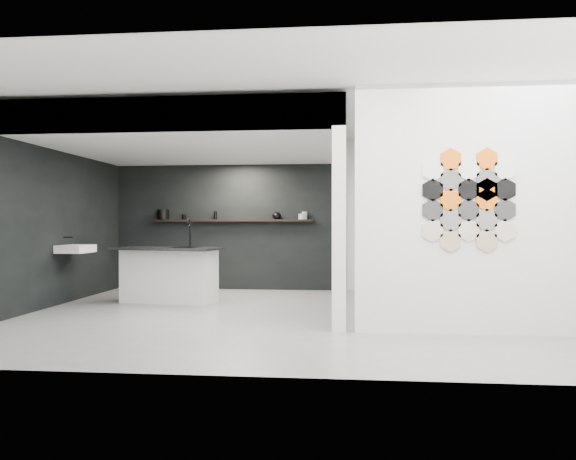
{
  "coord_description": "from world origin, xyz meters",
  "views": [
    {
      "loc": [
        0.88,
        -7.46,
        1.23
      ],
      "look_at": [
        0.1,
        0.3,
        1.15
      ],
      "focal_mm": 35.0,
      "sensor_mm": 36.0,
      "label": 1
    }
  ],
  "objects_px": {
    "wall_basin": "(76,249)",
    "kettle": "(277,216)",
    "bottle_dark": "(215,215)",
    "utensil_cup": "(184,217)",
    "partition_panel": "(465,209)",
    "glass_bowl": "(302,217)",
    "kitchen_island": "(169,274)",
    "glass_vase": "(305,216)",
    "stockpot": "(163,215)"
  },
  "relations": [
    {
      "from": "wall_basin",
      "to": "kettle",
      "type": "distance_m",
      "value": 3.58
    },
    {
      "from": "bottle_dark",
      "to": "utensil_cup",
      "type": "distance_m",
      "value": 0.6
    },
    {
      "from": "partition_panel",
      "to": "glass_bowl",
      "type": "xyz_separation_m",
      "value": [
        -2.12,
        3.87,
        -0.03
      ]
    },
    {
      "from": "utensil_cup",
      "to": "bottle_dark",
      "type": "bearing_deg",
      "value": 0.0
    },
    {
      "from": "kettle",
      "to": "utensil_cup",
      "type": "distance_m",
      "value": 1.76
    },
    {
      "from": "kitchen_island",
      "to": "utensil_cup",
      "type": "distance_m",
      "value": 2.02
    },
    {
      "from": "glass_vase",
      "to": "bottle_dark",
      "type": "bearing_deg",
      "value": 180.0
    },
    {
      "from": "wall_basin",
      "to": "glass_vase",
      "type": "height_order",
      "value": "glass_vase"
    },
    {
      "from": "partition_panel",
      "to": "utensil_cup",
      "type": "height_order",
      "value": "partition_panel"
    },
    {
      "from": "stockpot",
      "to": "kitchen_island",
      "type": "bearing_deg",
      "value": -68.94
    },
    {
      "from": "partition_panel",
      "to": "glass_vase",
      "type": "distance_m",
      "value": 4.39
    },
    {
      "from": "stockpot",
      "to": "bottle_dark",
      "type": "relative_size",
      "value": 1.45
    },
    {
      "from": "kettle",
      "to": "glass_vase",
      "type": "relative_size",
      "value": 1.13
    },
    {
      "from": "kitchen_island",
      "to": "bottle_dark",
      "type": "relative_size",
      "value": 11.18
    },
    {
      "from": "partition_panel",
      "to": "glass_bowl",
      "type": "height_order",
      "value": "partition_panel"
    },
    {
      "from": "glass_vase",
      "to": "kitchen_island",
      "type": "bearing_deg",
      "value": -138.46
    },
    {
      "from": "stockpot",
      "to": "kettle",
      "type": "xyz_separation_m",
      "value": [
        2.17,
        0.0,
        -0.02
      ]
    },
    {
      "from": "glass_bowl",
      "to": "bottle_dark",
      "type": "height_order",
      "value": "bottle_dark"
    },
    {
      "from": "wall_basin",
      "to": "glass_bowl",
      "type": "relative_size",
      "value": 4.17
    },
    {
      "from": "stockpot",
      "to": "wall_basin",
      "type": "bearing_deg",
      "value": -108.72
    },
    {
      "from": "partition_panel",
      "to": "glass_bowl",
      "type": "bearing_deg",
      "value": 118.74
    },
    {
      "from": "glass_bowl",
      "to": "utensil_cup",
      "type": "distance_m",
      "value": 2.24
    },
    {
      "from": "bottle_dark",
      "to": "glass_bowl",
      "type": "bearing_deg",
      "value": 0.0
    },
    {
      "from": "kitchen_island",
      "to": "glass_vase",
      "type": "xyz_separation_m",
      "value": [
        2.01,
        1.78,
        0.94
      ]
    },
    {
      "from": "wall_basin",
      "to": "kettle",
      "type": "bearing_deg",
      "value": 35.73
    },
    {
      "from": "stockpot",
      "to": "glass_bowl",
      "type": "bearing_deg",
      "value": 0.0
    },
    {
      "from": "partition_panel",
      "to": "bottle_dark",
      "type": "bearing_deg",
      "value": 134.18
    },
    {
      "from": "bottle_dark",
      "to": "glass_vase",
      "type": "bearing_deg",
      "value": 0.0
    },
    {
      "from": "bottle_dark",
      "to": "kitchen_island",
      "type": "bearing_deg",
      "value": -100.37
    },
    {
      "from": "kitchen_island",
      "to": "stockpot",
      "type": "relative_size",
      "value": 7.74
    },
    {
      "from": "glass_bowl",
      "to": "glass_vase",
      "type": "distance_m",
      "value": 0.05
    },
    {
      "from": "partition_panel",
      "to": "kettle",
      "type": "bearing_deg",
      "value": 123.87
    },
    {
      "from": "kettle",
      "to": "glass_bowl",
      "type": "height_order",
      "value": "kettle"
    },
    {
      "from": "glass_bowl",
      "to": "wall_basin",
      "type": "bearing_deg",
      "value": -148.32
    },
    {
      "from": "glass_vase",
      "to": "utensil_cup",
      "type": "height_order",
      "value": "glass_vase"
    },
    {
      "from": "kitchen_island",
      "to": "bottle_dark",
      "type": "height_order",
      "value": "bottle_dark"
    },
    {
      "from": "stockpot",
      "to": "glass_bowl",
      "type": "relative_size",
      "value": 1.57
    },
    {
      "from": "utensil_cup",
      "to": "glass_vase",
      "type": "bearing_deg",
      "value": 0.0
    },
    {
      "from": "wall_basin",
      "to": "partition_panel",
      "type": "bearing_deg",
      "value": -18.23
    },
    {
      "from": "wall_basin",
      "to": "glass_vase",
      "type": "relative_size",
      "value": 4.26
    },
    {
      "from": "kitchen_island",
      "to": "stockpot",
      "type": "bearing_deg",
      "value": 121.02
    },
    {
      "from": "wall_basin",
      "to": "kitchen_island",
      "type": "relative_size",
      "value": 0.34
    },
    {
      "from": "utensil_cup",
      "to": "stockpot",
      "type": "bearing_deg",
      "value": 180.0
    },
    {
      "from": "wall_basin",
      "to": "glass_vase",
      "type": "bearing_deg",
      "value": 31.35
    },
    {
      "from": "wall_basin",
      "to": "glass_bowl",
      "type": "bearing_deg",
      "value": 31.68
    },
    {
      "from": "wall_basin",
      "to": "bottle_dark",
      "type": "height_order",
      "value": "bottle_dark"
    },
    {
      "from": "kettle",
      "to": "stockpot",
      "type": "bearing_deg",
      "value": 178.71
    },
    {
      "from": "kitchen_island",
      "to": "glass_bowl",
      "type": "relative_size",
      "value": 12.16
    },
    {
      "from": "partition_panel",
      "to": "glass_vase",
      "type": "xyz_separation_m",
      "value": [
        -2.08,
        3.87,
        -0.01
      ]
    },
    {
      "from": "glass_vase",
      "to": "utensil_cup",
      "type": "bearing_deg",
      "value": 180.0
    }
  ]
}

